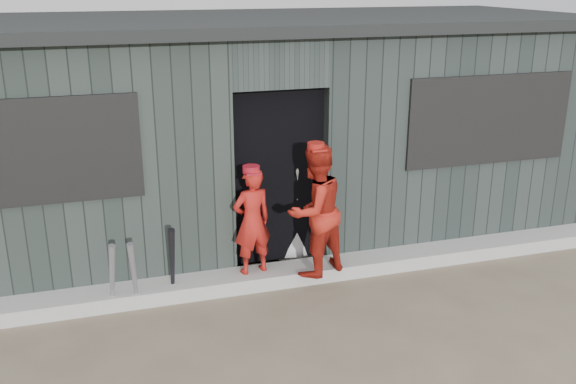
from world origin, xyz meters
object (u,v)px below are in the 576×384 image
object	(u,v)px
dugout	(248,128)
player_red_right	(315,211)
bat_left	(112,277)
bat_right	(172,263)
player_grey_back	(293,210)
player_red_left	(252,221)
bat_mid	(134,275)

from	to	relation	value
dugout	player_red_right	bearing A→B (deg)	-82.90
bat_left	bat_right	distance (m)	0.58
player_grey_back	dugout	world-z (taller)	dugout
bat_left	player_red_left	xyz separation A→B (m)	(1.41, 0.15, 0.35)
dugout	player_grey_back	bearing A→B (deg)	-80.26
bat_mid	bat_left	bearing A→B (deg)	172.66
bat_mid	dugout	distance (m)	2.60
player_red_left	player_red_right	world-z (taller)	player_red_right
bat_right	dugout	xyz separation A→B (m)	(1.20, 1.76, 0.89)
player_red_left	player_grey_back	distance (m)	0.74
player_red_left	bat_left	bearing A→B (deg)	-5.69
bat_left	player_red_left	world-z (taller)	player_red_left
bat_right	player_red_right	world-z (taller)	player_red_right
bat_left	player_grey_back	distance (m)	2.09
bat_mid	player_red_right	bearing A→B (deg)	-0.88
player_grey_back	dugout	xyz separation A→B (m)	(-0.21, 1.21, 0.68)
bat_left	bat_right	xyz separation A→B (m)	(0.58, 0.06, 0.04)
bat_left	player_grey_back	world-z (taller)	player_grey_back
bat_right	player_red_right	distance (m)	1.50
bat_right	dugout	distance (m)	2.31
player_grey_back	player_red_left	bearing A→B (deg)	36.80
bat_left	dugout	world-z (taller)	dugout
player_grey_back	dugout	distance (m)	1.40
player_red_right	player_grey_back	size ratio (longest dim) A/B	1.12
player_red_right	player_red_left	bearing A→B (deg)	-42.54
dugout	bat_left	bearing A→B (deg)	-134.42
bat_left	bat_mid	bearing A→B (deg)	-7.34
player_red_left	player_red_right	xyz separation A→B (m)	(0.60, -0.20, 0.12)
bat_right	player_red_right	bearing A→B (deg)	-4.51
bat_right	player_red_left	distance (m)	0.90
player_grey_back	dugout	bearing A→B (deg)	-82.04
player_red_left	dugout	world-z (taller)	dugout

